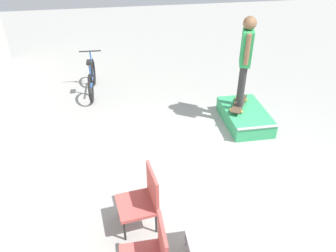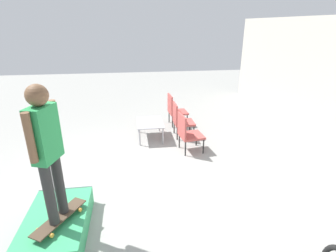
{
  "view_description": "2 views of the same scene",
  "coord_description": "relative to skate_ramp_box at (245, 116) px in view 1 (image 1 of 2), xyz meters",
  "views": [
    {
      "loc": [
        -4.12,
        1.62,
        3.78
      ],
      "look_at": [
        0.06,
        0.93,
        0.99
      ],
      "focal_mm": 35.0,
      "sensor_mm": 36.0,
      "label": 1
    },
    {
      "loc": [
        4.54,
        0.2,
        2.8
      ],
      "look_at": [
        -0.19,
        0.88,
        0.94
      ],
      "focal_mm": 28.0,
      "sensor_mm": 36.0,
      "label": 2
    }
  ],
  "objects": [
    {
      "name": "skate_ramp_box",
      "position": [
        0.0,
        0.0,
        0.0
      ],
      "size": [
        1.36,
        0.83,
        0.33
      ],
      "color": "#339E60",
      "rests_on": "ground_plane"
    },
    {
      "name": "bicycle",
      "position": [
        1.96,
        3.2,
        0.21
      ],
      "size": [
        1.63,
        0.52,
        0.94
      ],
      "rotation": [
        0.0,
        0.0,
        -0.03
      ],
      "color": "black",
      "rests_on": "ground_plane"
    },
    {
      "name": "person_skater",
      "position": [
        0.15,
        0.1,
        1.31
      ],
      "size": [
        0.55,
        0.31,
        1.79
      ],
      "rotation": [
        0.0,
        0.0,
        -0.31
      ],
      "color": "#2D2D2D",
      "rests_on": "skateboard_on_ramp"
    },
    {
      "name": "ground_plane",
      "position": [
        -1.4,
        0.94,
        -0.16
      ],
      "size": [
        24.0,
        24.0,
        0.0
      ],
      "primitive_type": "plane",
      "color": "gray"
    },
    {
      "name": "skateboard_on_ramp",
      "position": [
        0.15,
        0.1,
        0.24
      ],
      "size": [
        0.82,
        0.6,
        0.07
      ],
      "rotation": [
        0.0,
        0.0,
        -0.54
      ],
      "color": "#473828",
      "rests_on": "skate_ramp_box"
    },
    {
      "name": "coffee_table",
      "position": [
        -3.2,
        1.57,
        0.25
      ],
      "size": [
        0.96,
        0.68,
        0.45
      ],
      "color": "#9E9EA3",
      "rests_on": "ground_plane"
    },
    {
      "name": "patio_chair_right",
      "position": [
        -2.31,
        2.37,
        0.33
      ],
      "size": [
        0.59,
        0.59,
        0.92
      ],
      "rotation": [
        0.0,
        0.0,
        3.28
      ],
      "color": "black",
      "rests_on": "ground_plane"
    }
  ]
}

